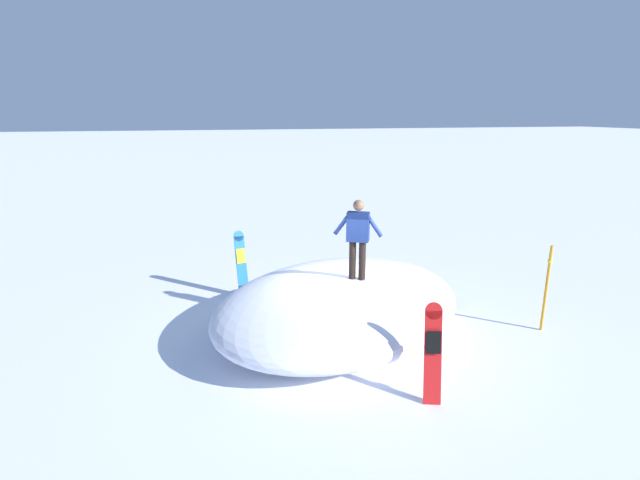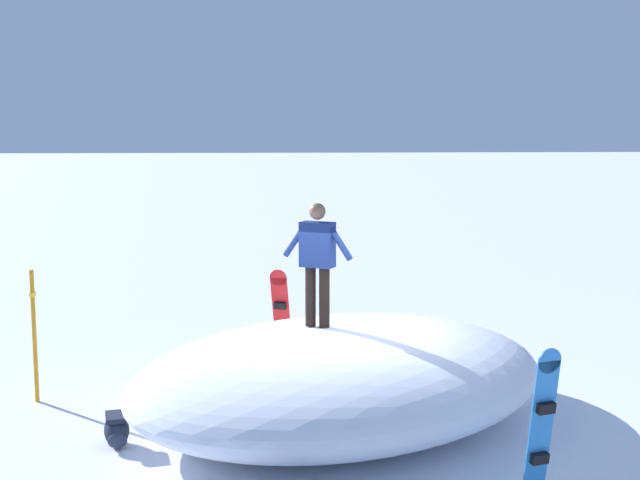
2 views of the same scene
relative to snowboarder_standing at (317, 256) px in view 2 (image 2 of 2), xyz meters
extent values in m
plane|color=white|center=(-0.40, 0.17, -2.17)|extent=(240.00, 240.00, 0.00)
ellipsoid|color=white|center=(-0.30, 0.22, -1.55)|extent=(7.37, 7.00, 1.24)
cylinder|color=black|center=(0.09, -0.05, -0.54)|extent=(0.14, 0.14, 0.80)
cylinder|color=black|center=(-0.09, 0.05, -0.54)|extent=(0.14, 0.14, 0.80)
cube|color=navy|center=(0.00, 0.00, 0.16)|extent=(0.49, 0.40, 0.59)
sphere|color=#936B4C|center=(0.00, 0.00, 0.59)|extent=(0.22, 0.22, 0.22)
cylinder|color=navy|center=(0.27, -0.15, 0.21)|extent=(0.37, 0.25, 0.49)
cylinder|color=navy|center=(-0.27, 0.15, 0.21)|extent=(0.37, 0.25, 0.49)
cube|color=#2672BF|center=(-2.07, 2.78, -1.40)|extent=(0.32, 0.29, 1.55)
cylinder|color=#2672BF|center=(-2.10, 2.88, -0.62)|extent=(0.27, 0.13, 0.27)
cube|color=yellow|center=(-2.08, 2.79, -1.12)|extent=(0.23, 0.12, 0.37)
cube|color=black|center=(-2.10, 2.86, -1.12)|extent=(0.21, 0.13, 0.12)
cube|color=black|center=(-2.08, 2.79, -1.67)|extent=(0.21, 0.13, 0.12)
cube|color=red|center=(0.40, -2.52, -1.44)|extent=(0.39, 0.45, 1.47)
cylinder|color=red|center=(0.46, -2.34, -0.70)|extent=(0.29, 0.17, 0.28)
cube|color=black|center=(0.41, -2.50, -1.17)|extent=(0.25, 0.17, 0.35)
cube|color=black|center=(0.44, -2.41, -1.17)|extent=(0.21, 0.15, 0.12)
cube|color=black|center=(0.40, -2.54, -1.70)|extent=(0.21, 0.15, 0.12)
ellipsoid|color=#1E2333|center=(2.51, 0.87, -1.97)|extent=(0.38, 0.48, 0.40)
ellipsoid|color=#2B3144|center=(2.47, 1.06, -2.03)|extent=(0.25, 0.16, 0.19)
cube|color=#1E2333|center=(2.51, 0.87, -1.80)|extent=(0.32, 0.41, 0.06)
cylinder|color=#1E2333|center=(2.47, 0.62, -2.15)|extent=(0.10, 0.30, 0.04)
cylinder|color=#1E2333|center=(2.64, 0.65, -2.15)|extent=(0.10, 0.30, 0.04)
cylinder|color=orange|center=(3.91, -0.88, -1.22)|extent=(0.06, 0.06, 1.89)
cylinder|color=yellow|center=(3.91, -0.88, -0.62)|extent=(0.10, 0.10, 0.06)
camera|label=1|loc=(-3.11, -8.55, 2.36)|focal=26.36mm
camera|label=2|loc=(0.74, 10.62, 1.66)|focal=46.31mm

